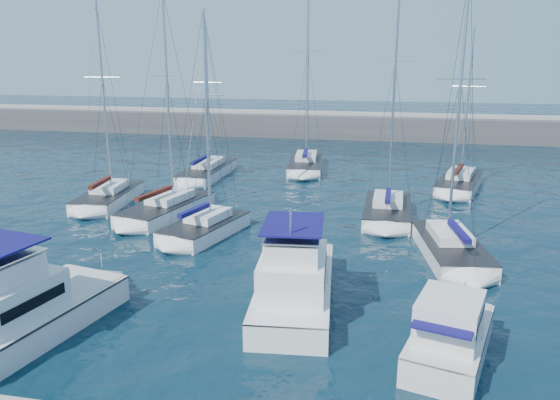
% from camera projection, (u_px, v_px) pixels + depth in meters
% --- Properties ---
extents(ground, '(220.00, 220.00, 0.00)m').
position_uv_depth(ground, '(204.00, 293.00, 26.58)').
color(ground, black).
rests_on(ground, ground).
extents(breakwater, '(160.00, 6.00, 4.45)m').
position_uv_depth(breakwater, '(327.00, 129.00, 75.48)').
color(breakwater, '#424244').
rests_on(breakwater, ground).
extents(motor_yacht_port_inner, '(5.38, 8.92, 4.69)m').
position_uv_depth(motor_yacht_port_inner, '(20.00, 311.00, 22.27)').
color(motor_yacht_port_inner, silver).
rests_on(motor_yacht_port_inner, ground).
extents(motor_yacht_stbd_inner, '(4.22, 9.70, 4.69)m').
position_uv_depth(motor_yacht_stbd_inner, '(294.00, 283.00, 24.99)').
color(motor_yacht_stbd_inner, white).
rests_on(motor_yacht_stbd_inner, ground).
extents(motor_yacht_stbd_outer, '(4.00, 6.18, 3.20)m').
position_uv_depth(motor_yacht_stbd_outer, '(449.00, 338.00, 20.55)').
color(motor_yacht_stbd_outer, silver).
rests_on(motor_yacht_stbd_outer, ground).
extents(sailboat_mid_a, '(3.74, 7.66, 15.29)m').
position_uv_depth(sailboat_mid_a, '(108.00, 197.00, 42.13)').
color(sailboat_mid_a, white).
rests_on(sailboat_mid_a, ground).
extents(sailboat_mid_b, '(4.82, 8.80, 15.76)m').
position_uv_depth(sailboat_mid_b, '(167.00, 208.00, 39.11)').
color(sailboat_mid_b, white).
rests_on(sailboat_mid_b, ground).
extents(sailboat_mid_c, '(4.61, 7.10, 14.15)m').
position_uv_depth(sailboat_mid_c, '(205.00, 227.00, 34.81)').
color(sailboat_mid_c, white).
rests_on(sailboat_mid_c, ground).
extents(sailboat_mid_d, '(3.29, 7.68, 17.37)m').
position_uv_depth(sailboat_mid_d, '(388.00, 210.00, 38.48)').
color(sailboat_mid_d, silver).
rests_on(sailboat_mid_d, ground).
extents(sailboat_mid_e, '(4.28, 8.27, 15.97)m').
position_uv_depth(sailboat_mid_e, '(450.00, 247.00, 31.24)').
color(sailboat_mid_e, white).
rests_on(sailboat_mid_e, ground).
extents(sailboat_back_a, '(3.21, 9.36, 13.82)m').
position_uv_depth(sailboat_back_a, '(207.00, 171.00, 51.21)').
color(sailboat_back_a, white).
rests_on(sailboat_back_a, ground).
extents(sailboat_back_b, '(4.06, 9.48, 18.44)m').
position_uv_depth(sailboat_back_b, '(306.00, 164.00, 54.49)').
color(sailboat_back_b, silver).
rests_on(sailboat_back_b, ground).
extents(sailboat_back_c, '(5.08, 9.09, 13.69)m').
position_uv_depth(sailboat_back_c, '(459.00, 183.00, 46.76)').
color(sailboat_back_c, white).
rests_on(sailboat_back_c, ground).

